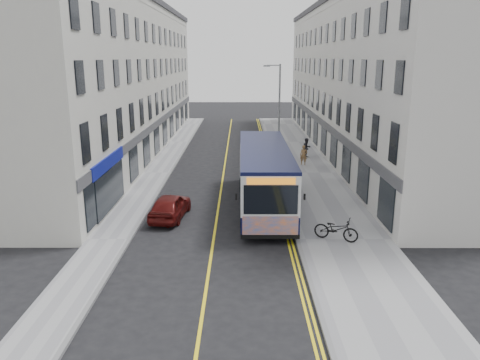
{
  "coord_description": "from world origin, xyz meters",
  "views": [
    {
      "loc": [
        1.31,
        -21.97,
        8.48
      ],
      "look_at": [
        1.26,
        4.18,
        1.6
      ],
      "focal_mm": 35.0,
      "sensor_mm": 36.0,
      "label": 1
    }
  ],
  "objects_px": {
    "streetlamp": "(278,112)",
    "car_maroon": "(170,206)",
    "city_bus": "(264,174)",
    "bicycle": "(336,229)",
    "pedestrian_near": "(304,155)",
    "car_white": "(260,140)",
    "pedestrian_far": "(307,148)"
  },
  "relations": [
    {
      "from": "streetlamp",
      "to": "bicycle",
      "type": "height_order",
      "value": "streetlamp"
    },
    {
      "from": "bicycle",
      "to": "car_maroon",
      "type": "xyz_separation_m",
      "value": [
        -8.32,
        3.45,
        0.01
      ]
    },
    {
      "from": "streetlamp",
      "to": "car_white",
      "type": "height_order",
      "value": "streetlamp"
    },
    {
      "from": "streetlamp",
      "to": "car_white",
      "type": "relative_size",
      "value": 1.95
    },
    {
      "from": "car_white",
      "to": "car_maroon",
      "type": "distance_m",
      "value": 21.87
    },
    {
      "from": "streetlamp",
      "to": "pedestrian_far",
      "type": "bearing_deg",
      "value": 51.25
    },
    {
      "from": "streetlamp",
      "to": "car_maroon",
      "type": "relative_size",
      "value": 2.0
    },
    {
      "from": "city_bus",
      "to": "bicycle",
      "type": "relative_size",
      "value": 5.77
    },
    {
      "from": "car_white",
      "to": "car_maroon",
      "type": "height_order",
      "value": "car_maroon"
    },
    {
      "from": "car_white",
      "to": "pedestrian_far",
      "type": "bearing_deg",
      "value": -50.53
    },
    {
      "from": "city_bus",
      "to": "car_white",
      "type": "relative_size",
      "value": 2.95
    },
    {
      "from": "city_bus",
      "to": "car_white",
      "type": "height_order",
      "value": "city_bus"
    },
    {
      "from": "pedestrian_far",
      "to": "car_white",
      "type": "distance_m",
      "value": 6.87
    },
    {
      "from": "pedestrian_far",
      "to": "car_white",
      "type": "height_order",
      "value": "pedestrian_far"
    },
    {
      "from": "bicycle",
      "to": "pedestrian_far",
      "type": "bearing_deg",
      "value": 21.09
    },
    {
      "from": "pedestrian_far",
      "to": "car_white",
      "type": "bearing_deg",
      "value": 89.86
    },
    {
      "from": "pedestrian_far",
      "to": "car_maroon",
      "type": "distance_m",
      "value": 18.06
    },
    {
      "from": "pedestrian_near",
      "to": "car_white",
      "type": "relative_size",
      "value": 0.38
    },
    {
      "from": "streetlamp",
      "to": "pedestrian_near",
      "type": "height_order",
      "value": "streetlamp"
    },
    {
      "from": "bicycle",
      "to": "car_white",
      "type": "xyz_separation_m",
      "value": [
        -2.59,
        24.55,
        0.01
      ]
    },
    {
      "from": "city_bus",
      "to": "pedestrian_near",
      "type": "xyz_separation_m",
      "value": [
        3.65,
        10.33,
        -1.01
      ]
    },
    {
      "from": "bicycle",
      "to": "pedestrian_near",
      "type": "height_order",
      "value": "pedestrian_near"
    },
    {
      "from": "streetlamp",
      "to": "car_maroon",
      "type": "distance_m",
      "value": 14.13
    },
    {
      "from": "city_bus",
      "to": "bicycle",
      "type": "height_order",
      "value": "city_bus"
    },
    {
      "from": "streetlamp",
      "to": "car_maroon",
      "type": "bearing_deg",
      "value": -119.38
    },
    {
      "from": "car_white",
      "to": "city_bus",
      "type": "bearing_deg",
      "value": -85.4
    },
    {
      "from": "bicycle",
      "to": "car_maroon",
      "type": "relative_size",
      "value": 0.52
    },
    {
      "from": "bicycle",
      "to": "car_white",
      "type": "height_order",
      "value": "car_white"
    },
    {
      "from": "bicycle",
      "to": "city_bus",
      "type": "bearing_deg",
      "value": 53.84
    },
    {
      "from": "pedestrian_near",
      "to": "car_white",
      "type": "distance_m",
      "value": 9.17
    },
    {
      "from": "streetlamp",
      "to": "car_maroon",
      "type": "xyz_separation_m",
      "value": [
        -6.69,
        -11.88,
        -3.7
      ]
    },
    {
      "from": "car_maroon",
      "to": "city_bus",
      "type": "bearing_deg",
      "value": -150.45
    }
  ]
}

